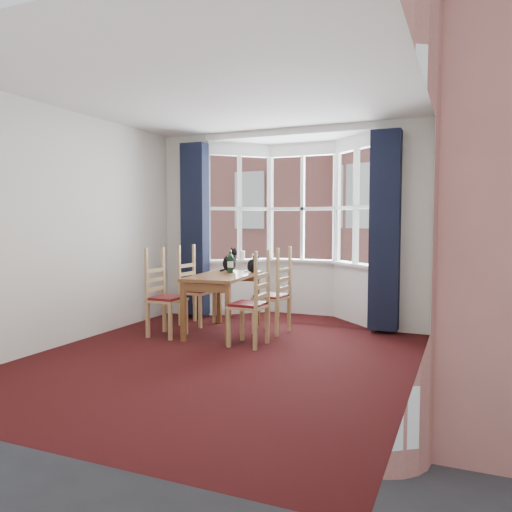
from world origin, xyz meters
The scene contains 22 objects.
floor centered at (0.00, 0.00, 0.00)m, with size 4.50×4.50×0.00m, color black.
ceiling centered at (0.00, 0.00, 2.80)m, with size 4.50×4.50×0.00m, color white.
wall_left centered at (-2.00, 0.00, 1.40)m, with size 4.50×4.50×0.00m, color silver.
wall_right centered at (2.00, 0.00, 1.40)m, with size 4.50×4.50×0.00m, color silver.
wall_near centered at (0.00, -2.25, 1.40)m, with size 4.00×4.00×0.00m, color silver.
wall_back_pier_left centered at (-1.65, 2.25, 1.40)m, with size 0.70×0.12×2.80m, color silver.
wall_back_pier_right centered at (1.65, 2.25, 1.40)m, with size 0.70×0.12×2.80m, color silver.
bay_window centered at (0.00, 2.75, 1.40)m, with size 2.76×0.94×2.80m.
curtain_left centered at (-1.42, 2.07, 1.35)m, with size 0.38×0.22×2.60m, color black.
curtain_right centered at (1.42, 2.07, 1.35)m, with size 0.38×0.22×2.60m, color black.
dining_table centered at (-0.54, 1.26, 0.67)m, with size 0.80×1.34×0.78m.
chair_left_near centered at (-1.21, 0.82, 0.47)m, with size 0.41×0.43×0.92m.
chair_left_far centered at (-1.21, 1.60, 0.47)m, with size 0.43×0.45×0.92m.
chair_right_near centered at (0.13, 0.78, 0.47)m, with size 0.41×0.43×0.92m.
chair_right_far centered at (0.14, 1.51, 0.47)m, with size 0.44×0.46×0.92m.
cat_left centered at (-0.66, 1.72, 0.91)m, with size 0.23×0.28×0.34m.
cat_right centered at (-0.29, 1.70, 0.88)m, with size 0.20×0.23×0.27m.
wine_bottle centered at (-0.54, 1.49, 0.91)m, with size 0.08×0.08×0.31m.
candle_tall centered at (-0.86, 2.60, 0.94)m, with size 0.06×0.06×0.14m, color white.
candle_short centered at (-0.68, 2.63, 0.92)m, with size 0.06×0.06×0.09m, color white.
street centered at (0.00, 32.25, -6.00)m, with size 80.00×80.00×0.00m, color #333335.
tenement_building centered at (0.00, 14.01, 1.60)m, with size 18.40×7.80×15.20m.
Camera 1 is at (2.41, -4.58, 1.48)m, focal length 35.00 mm.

